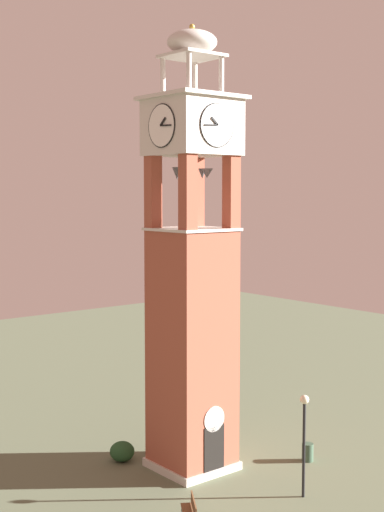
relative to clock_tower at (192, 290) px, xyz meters
The scene contains 7 objects.
ground 7.88m from the clock_tower, 68.62° to the left, with size 80.00×80.00×0.00m, color #5B664C.
clock_tower is the anchor object (origin of this frame).
park_bench 9.19m from the clock_tower, 129.83° to the right, with size 1.24×1.58×0.95m.
lamp_post 7.37m from the clock_tower, 73.78° to the right, with size 0.36×0.36×4.13m.
trash_bin 9.15m from the clock_tower, 30.71° to the right, with size 0.52×0.52×0.80m, color #38513D.
shrub_near_entry 8.11m from the clock_tower, 127.30° to the left, with size 1.11×1.11×0.89m, color #234C28.
shrub_left_of_tower 7.83m from the clock_tower, 24.45° to the left, with size 0.73×0.73×0.77m, color #234C28.
Camera 1 is at (-19.28, -23.63, 12.05)m, focal length 50.18 mm.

